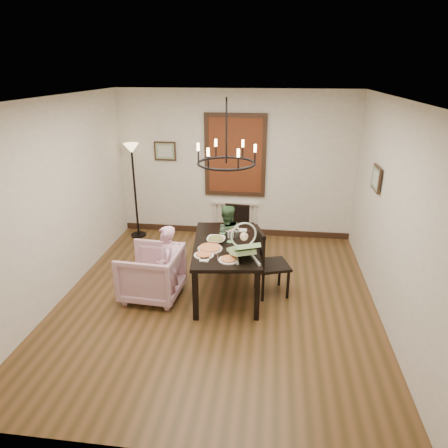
% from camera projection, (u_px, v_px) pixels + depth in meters
% --- Properties ---
extents(room_shell, '(4.51, 5.00, 2.81)m').
position_uv_depth(room_shell, '(220.00, 200.00, 5.62)').
color(room_shell, brown).
rests_on(room_shell, ground).
extents(dining_table, '(1.13, 1.75, 0.77)m').
position_uv_depth(dining_table, '(226.00, 248.00, 5.81)').
color(dining_table, black).
rests_on(dining_table, room_shell).
extents(chair_far, '(0.47, 0.47, 0.96)m').
position_uv_depth(chair_far, '(235.00, 234.00, 6.84)').
color(chair_far, black).
rests_on(chair_far, room_shell).
extents(chair_right, '(0.58, 0.58, 1.04)m').
position_uv_depth(chair_right, '(272.00, 261.00, 5.79)').
color(chair_right, black).
rests_on(chair_right, room_shell).
extents(armchair, '(0.88, 0.86, 0.75)m').
position_uv_depth(armchair, '(151.00, 273.00, 5.76)').
color(armchair, '#CB9BAE').
rests_on(armchair, room_shell).
extents(elderly_woman, '(0.33, 0.41, 0.97)m').
position_uv_depth(elderly_woman, '(167.00, 273.00, 5.55)').
color(elderly_woman, '#E4A1C4').
rests_on(elderly_woman, room_shell).
extents(seated_man, '(0.54, 0.46, 0.95)m').
position_uv_depth(seated_man, '(226.00, 244.00, 6.47)').
color(seated_man, '#3D623A').
rests_on(seated_man, room_shell).
extents(baby_bouncer, '(0.55, 0.62, 0.34)m').
position_uv_depth(baby_bouncer, '(243.00, 246.00, 5.28)').
color(baby_bouncer, '#B7ECA3').
rests_on(baby_bouncer, dining_table).
extents(salad_bowl, '(0.32, 0.32, 0.08)m').
position_uv_depth(salad_bowl, '(216.00, 240.00, 5.80)').
color(salad_bowl, white).
rests_on(salad_bowl, dining_table).
extents(pizza_platter, '(0.35, 0.35, 0.04)m').
position_uv_depth(pizza_platter, '(210.00, 248.00, 5.57)').
color(pizza_platter, tan).
rests_on(pizza_platter, dining_table).
extents(drinking_glass, '(0.06, 0.06, 0.13)m').
position_uv_depth(drinking_glass, '(231.00, 236.00, 5.85)').
color(drinking_glass, silver).
rests_on(drinking_glass, dining_table).
extents(window_blinds, '(1.00, 0.03, 1.40)m').
position_uv_depth(window_blinds, '(235.00, 156.00, 7.48)').
color(window_blinds, brown).
rests_on(window_blinds, room_shell).
extents(radiator, '(0.92, 0.12, 0.62)m').
position_uv_depth(radiator, '(235.00, 218.00, 7.96)').
color(radiator, silver).
rests_on(radiator, room_shell).
extents(picture_back, '(0.42, 0.03, 0.36)m').
position_uv_depth(picture_back, '(165.00, 151.00, 7.63)').
color(picture_back, black).
rests_on(picture_back, room_shell).
extents(picture_right, '(0.03, 0.42, 0.36)m').
position_uv_depth(picture_right, '(376.00, 178.00, 5.76)').
color(picture_right, black).
rests_on(picture_right, room_shell).
extents(floor_lamp, '(0.30, 0.30, 1.80)m').
position_uv_depth(floor_lamp, '(135.00, 192.00, 7.68)').
color(floor_lamp, black).
rests_on(floor_lamp, room_shell).
extents(chandelier, '(0.80, 0.80, 0.04)m').
position_uv_depth(chandelier, '(226.00, 163.00, 5.35)').
color(chandelier, black).
rests_on(chandelier, room_shell).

